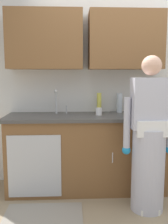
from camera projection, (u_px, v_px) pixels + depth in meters
The scene contains 13 objects.
ground_plane at pixel (144, 216), 2.61m from camera, with size 9.00×9.00×0.00m, color #998466.
kitchen_wall_with_uppers at pixel (116, 71), 3.38m from camera, with size 4.80×0.44×2.70m.
counter_cabinet at pixel (86, 154), 3.21m from camera, with size 1.90×0.62×0.90m.
countertop at pixel (86, 117), 3.15m from camera, with size 1.96×0.66×0.04m, color #474442.
sink at pixel (59, 116), 3.14m from camera, with size 0.50×0.36×0.35m.
person_at_sink at pixel (149, 146), 2.66m from camera, with size 0.55×0.34×1.62m.
floor_mat at pixel (43, 216), 2.61m from camera, with size 0.80×0.50×0.01m, color gray.
bottle_water_short at pixel (143, 103), 3.39m from camera, with size 0.06×0.06×0.23m, color silver.
bottle_dish_liquid at pixel (119, 103), 3.36m from camera, with size 0.07×0.07×0.25m, color silver.
bottle_soap at pixel (153, 105), 3.39m from camera, with size 0.08×0.08×0.20m, color #334CB2.
bottle_water_tall at pixel (99, 103), 3.32m from camera, with size 0.06×0.06×0.26m, color #D8D14C.
cup_by_sink at pixel (99, 111), 3.14m from camera, with size 0.08×0.08×0.09m, color white.
knife_on_counter at pixel (128, 115), 3.09m from camera, with size 0.24×0.02×0.01m, color silver.
Camera 1 is at (-0.72, -2.40, 1.42)m, focal length 41.09 mm.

